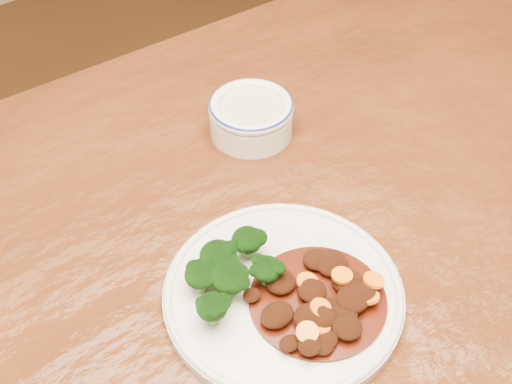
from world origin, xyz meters
TOP-DOWN VIEW (x-y plane):
  - dining_table at (0.00, 0.00)m, footprint 1.55×0.98m
  - dinner_plate at (-0.00, -0.05)m, footprint 0.26×0.26m
  - broccoli_florets at (-0.04, -0.01)m, footprint 0.11×0.08m
  - mince_stew at (0.02, -0.09)m, footprint 0.14×0.14m
  - dip_bowl at (0.13, 0.19)m, footprint 0.11×0.11m

SIDE VIEW (x-z plane):
  - dining_table at x=0.00m, z-range 0.30..1.05m
  - dinner_plate at x=0.00m, z-range 0.75..0.77m
  - mince_stew at x=0.02m, z-range 0.76..0.78m
  - dip_bowl at x=0.13m, z-range 0.75..0.80m
  - broccoli_florets at x=-0.04m, z-range 0.76..0.81m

